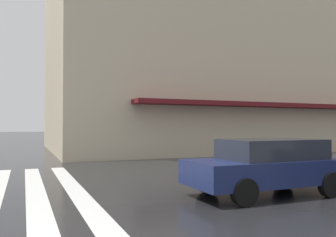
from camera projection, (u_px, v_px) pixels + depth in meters
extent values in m
cube|color=silver|center=(81.00, 198.00, 8.36)|extent=(13.00, 0.50, 0.01)
cube|color=silver|center=(37.00, 201.00, 7.97)|extent=(13.00, 0.50, 0.01)
cube|color=beige|center=(196.00, 56.00, 28.15)|extent=(15.74, 22.58, 14.96)
cube|color=#591419|center=(263.00, 105.00, 20.24)|extent=(1.20, 15.81, 0.24)
cube|color=navy|center=(267.00, 171.00, 8.68)|extent=(1.75, 4.10, 0.60)
cube|color=#232833|center=(271.00, 149.00, 8.75)|extent=(1.54, 2.46, 0.50)
cylinder|color=black|center=(245.00, 192.00, 7.43)|extent=(0.20, 0.62, 0.62)
cylinder|color=black|center=(207.00, 181.00, 8.95)|extent=(0.20, 0.62, 0.62)
cylinder|color=black|center=(330.00, 185.00, 8.40)|extent=(0.20, 0.62, 0.62)
cylinder|color=black|center=(283.00, 176.00, 9.92)|extent=(0.20, 0.62, 0.62)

